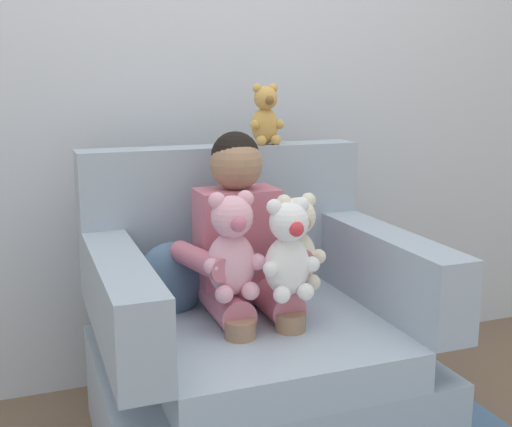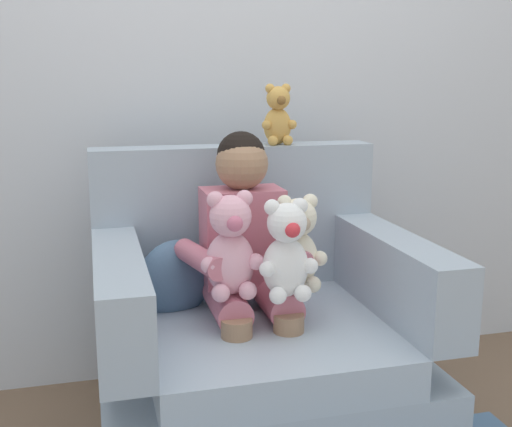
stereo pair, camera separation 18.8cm
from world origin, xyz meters
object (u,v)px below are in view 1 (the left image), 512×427
armchair (254,350)px  plush_cream (296,244)px  throw_pillow (171,281)px  seated_child (244,249)px  plush_honey_on_backrest (265,116)px  plush_pink (232,248)px  plush_white (288,252)px

armchair → plush_cream: bearing=-45.6°
plush_cream → throw_pillow: size_ratio=1.14×
seated_child → plush_honey_on_backrest: size_ratio=3.81×
plush_pink → throw_pillow: size_ratio=1.23×
throw_pillow → plush_pink: bearing=-59.5°
plush_cream → plush_pink: size_ratio=0.93×
plush_white → plush_pink: plush_pink is taller
seated_child → plush_cream: (0.13, -0.13, 0.03)m
plush_cream → plush_honey_on_backrest: (0.06, 0.41, 0.36)m
armchair → plush_cream: size_ratio=3.41×
plush_pink → plush_white: bearing=-19.1°
plush_white → throw_pillow: (-0.29, 0.29, -0.15)m
armchair → plush_white: armchair is taller
plush_honey_on_backrest → plush_pink: bearing=-136.1°
armchair → plush_pink: armchair is taller
plush_cream → throw_pillow: 0.43m
throw_pillow → seated_child: bearing=-23.5°
plush_white → plush_pink: size_ratio=0.94×
plush_honey_on_backrest → throw_pillow: plush_honey_on_backrest is taller
seated_child → plush_white: (0.07, -0.20, 0.04)m
seated_child → plush_pink: 0.16m
armchair → plush_honey_on_backrest: bearing=62.9°
seated_child → throw_pillow: 0.26m
plush_cream → plush_pink: bearing=-166.1°
plush_white → throw_pillow: plush_white is taller
seated_child → plush_honey_on_backrest: (0.19, 0.29, 0.40)m
plush_honey_on_backrest → armchair: bearing=-130.7°
seated_child → plush_honey_on_backrest: bearing=59.6°
plush_pink → plush_honey_on_backrest: bearing=60.4°
plush_white → plush_pink: (-0.15, 0.06, 0.01)m
armchair → plush_pink: bearing=-135.1°
plush_pink → throw_pillow: 0.31m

